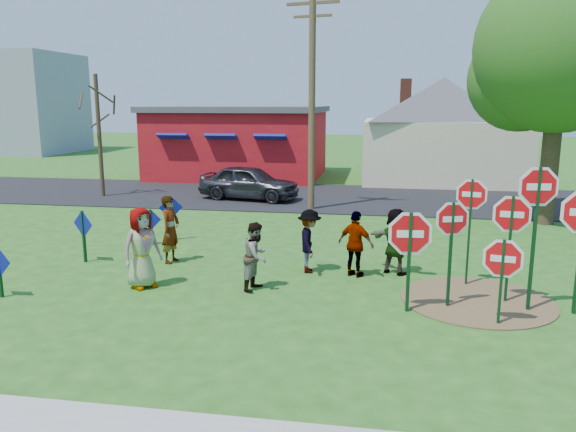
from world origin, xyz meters
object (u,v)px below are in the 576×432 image
object	(u,v)px
person_a	(142,248)
stop_sign_d	(511,223)
stop_sign_a	(410,241)
person_b	(171,229)
utility_pole	(312,97)
leafy_tree	(564,57)
stop_sign_c	(537,205)
suv	(249,182)
stop_sign_b	(471,205)

from	to	relation	value
person_a	stop_sign_d	bearing A→B (deg)	-50.01
stop_sign_a	person_b	bearing A→B (deg)	150.48
stop_sign_d	utility_pole	bearing A→B (deg)	127.34
leafy_tree	stop_sign_c	bearing A→B (deg)	-107.42
stop_sign_c	utility_pole	size ratio (longest dim) A/B	0.37
person_a	suv	distance (m)	11.69
stop_sign_d	suv	world-z (taller)	stop_sign_d
suv	stop_sign_c	bearing A→B (deg)	-132.97
stop_sign_b	suv	size ratio (longest dim) A/B	0.60
stop_sign_c	suv	xyz separation A→B (m)	(-8.58, 11.80, -1.40)
person_b	suv	bearing A→B (deg)	10.54
stop_sign_a	stop_sign_b	world-z (taller)	stop_sign_b
stop_sign_a	utility_pole	size ratio (longest dim) A/B	0.27
stop_sign_b	suv	bearing A→B (deg)	138.32
stop_sign_a	stop_sign_d	distance (m)	2.26
stop_sign_c	suv	size ratio (longest dim) A/B	0.72
stop_sign_a	suv	world-z (taller)	stop_sign_a
stop_sign_b	suv	world-z (taller)	stop_sign_b
stop_sign_b	suv	xyz separation A→B (m)	(-7.58, 10.31, -1.11)
person_b	stop_sign_b	bearing A→B (deg)	-85.77
person_b	leafy_tree	xyz separation A→B (m)	(11.17, 6.68, 4.70)
stop_sign_b	leafy_tree	size ratio (longest dim) A/B	0.30
person_a	person_b	xyz separation A→B (m)	(-0.11, 2.04, -0.04)
person_a	leafy_tree	distance (m)	14.84
stop_sign_c	stop_sign_d	world-z (taller)	stop_sign_c
stop_sign_a	stop_sign_c	size ratio (longest dim) A/B	0.72
suv	stop_sign_a	bearing A→B (deg)	-142.22
stop_sign_b	stop_sign_d	xyz separation A→B (m)	(0.66, -1.04, -0.16)
stop_sign_c	leafy_tree	distance (m)	9.88
stop_sign_c	utility_pole	xyz separation A→B (m)	(-5.69, 10.07, 2.16)
suv	utility_pole	size ratio (longest dim) A/B	0.52
leafy_tree	stop_sign_d	bearing A→B (deg)	-110.40
stop_sign_b	person_b	distance (m)	7.49
stop_sign_d	person_a	xyz separation A→B (m)	(-7.94, -0.34, -0.79)
stop_sign_a	stop_sign_d	xyz separation A→B (m)	(2.07, 0.87, 0.25)
stop_sign_a	suv	bearing A→B (deg)	110.62
person_b	leafy_tree	distance (m)	13.84
stop_sign_d	person_b	bearing A→B (deg)	176.31
stop_sign_a	stop_sign_b	bearing A→B (deg)	47.36
person_a	utility_pole	size ratio (longest dim) A/B	0.22
stop_sign_d	leafy_tree	distance (m)	9.75
stop_sign_c	person_b	distance (m)	8.76
stop_sign_a	utility_pole	distance (m)	11.36
stop_sign_a	leafy_tree	bearing A→B (deg)	54.59
suv	person_a	bearing A→B (deg)	-167.55
stop_sign_a	stop_sign_c	bearing A→B (deg)	3.73
person_a	suv	world-z (taller)	person_a
stop_sign_a	stop_sign_b	size ratio (longest dim) A/B	0.85
stop_sign_d	leafy_tree	world-z (taller)	leafy_tree
stop_sign_c	utility_pole	bearing A→B (deg)	111.85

